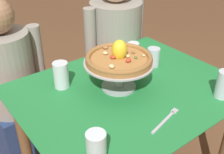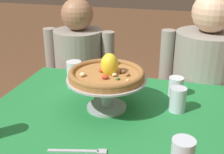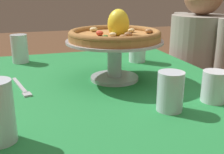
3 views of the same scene
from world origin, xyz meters
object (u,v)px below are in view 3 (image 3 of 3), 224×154
dinner_fork (21,88)px  pizza_stand (115,53)px  water_glass_front_left (20,50)px  diner_left (195,89)px  pizza (115,34)px  water_glass_back_left (137,49)px  water_glass_back_right (214,88)px  water_glass_side_right (170,94)px

dinner_fork → pizza_stand: bearing=90.3°
water_glass_front_left → diner_left: (0.00, 0.92, -0.28)m
pizza → water_glass_back_left: size_ratio=2.39×
water_glass_back_right → water_glass_side_right: bearing=-83.2°
pizza_stand → water_glass_front_left: 0.49m
water_glass_back_left → diner_left: 0.52m
water_glass_back_right → water_glass_back_left: (-0.50, -0.03, 0.02)m
pizza → water_glass_side_right: 0.33m
water_glass_front_left → water_glass_side_right: (0.66, 0.39, -0.01)m
pizza → water_glass_back_right: pizza is taller
water_glass_front_left → water_glass_side_right: size_ratio=1.17×
pizza → dinner_fork: size_ratio=1.58×
pizza → water_glass_back_right: 0.37m
water_glass_front_left → water_glass_back_left: 0.53m
pizza_stand → diner_left: bearing=121.2°
water_glass_back_left → diner_left: diner_left is taller
pizza → water_glass_side_right: size_ratio=3.00×
water_glass_back_right → water_glass_front_left: 0.84m
pizza_stand → pizza: bearing=46.2°
water_glass_front_left → diner_left: bearing=90.0°
water_glass_back_left → dinner_fork: water_glass_back_left is taller
water_glass_side_right → pizza_stand: bearing=-168.7°
pizza_stand → dinner_fork: (0.00, -0.32, -0.09)m
pizza_stand → water_glass_back_right: size_ratio=3.75×
water_glass_back_right → diner_left: bearing=149.1°
water_glass_back_right → water_glass_front_left: bearing=-140.1°
diner_left → dinner_fork: bearing=-68.4°
water_glass_side_right → dinner_fork: (-0.30, -0.38, -0.04)m
water_glass_front_left → water_glass_side_right: water_glass_front_left is taller
pizza → dinner_fork: (0.00, -0.32, -0.16)m
water_glass_back_right → water_glass_back_left: 0.50m
water_glass_front_left → water_glass_side_right: bearing=30.3°
water_glass_back_left → diner_left: bearing=108.5°
pizza → diner_left: (-0.36, 0.60, -0.39)m
water_glass_side_right → dinner_fork: size_ratio=0.53×
pizza → water_glass_side_right: (0.30, 0.06, -0.12)m
pizza_stand → water_glass_front_left: (-0.36, -0.33, -0.04)m
water_glass_back_right → water_glass_side_right: water_glass_side_right is taller
water_glass_front_left → water_glass_back_left: bearing=74.5°
pizza_stand → pizza: 0.07m
pizza → water_glass_front_left: pizza is taller
pizza_stand → water_glass_back_left: pizza_stand is taller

